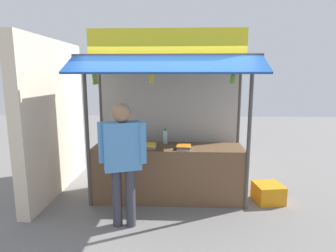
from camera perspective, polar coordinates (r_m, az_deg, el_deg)
The scene contains 15 objects.
ground_plane at distance 5.01m, azimuth -0.00°, elevation -14.47°, with size 20.00×20.00×0.00m, color slate.
stall_counter at distance 4.84m, azimuth -0.00°, elevation -9.50°, with size 2.50×0.65×0.92m, color brown.
stall_structure at distance 4.72m, azimuth 0.08°, elevation 5.04°, with size 2.70×1.56×2.75m.
water_bottle_mid_right at distance 4.90m, azimuth -7.24°, elevation -2.13°, with size 0.08×0.08×0.28m.
water_bottle_center at distance 4.88m, azimuth -11.29°, elevation -2.12°, with size 0.09×0.09×0.31m.
water_bottle_right at distance 4.92m, azimuth -8.32°, elevation -2.41°, with size 0.06×0.06×0.22m.
water_bottle_far_left at distance 4.89m, azimuth -0.55°, elevation -2.16°, with size 0.07×0.07×0.26m.
magazine_stack_left at distance 4.56m, azimuth 3.25°, elevation -4.32°, with size 0.25×0.27×0.06m.
magazine_stack_rear_center at distance 4.61m, azimuth -3.98°, elevation -4.02°, with size 0.26×0.26×0.08m.
banana_bunch_inner_left at distance 4.19m, azimuth 13.09°, elevation 9.26°, with size 0.10×0.10×0.30m.
banana_bunch_leftmost at distance 4.32m, azimuth -14.59°, elevation 9.18°, with size 0.11×0.11×0.31m.
banana_bunch_inner_right at distance 4.15m, azimuth -3.42°, elevation 9.91°, with size 0.10×0.10×0.28m.
vendor_person at distance 3.86m, azimuth -9.23°, elevation -5.70°, with size 0.66×0.36×1.74m.
plastic_crate at distance 5.12m, azimuth 19.70°, elevation -12.68°, with size 0.44×0.44×0.31m, color orange.
neighbour_wall at distance 5.40m, azimuth -22.20°, elevation 1.58°, with size 0.20×2.40×2.71m, color beige.
Camera 1 is at (0.20, -4.55, 2.10)m, focal length 29.97 mm.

